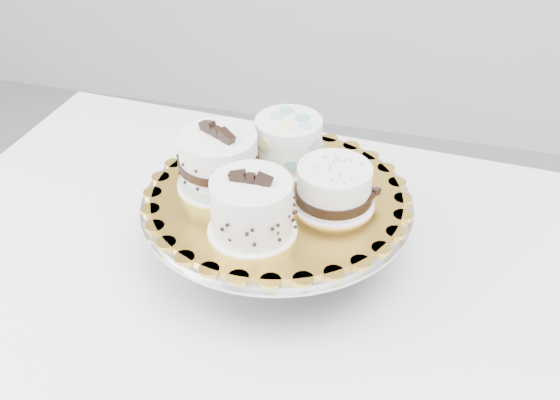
% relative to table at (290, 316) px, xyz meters
% --- Properties ---
extents(table, '(1.20, 0.84, 0.75)m').
position_rel_table_xyz_m(table, '(0.00, 0.00, 0.00)').
color(table, white).
rests_on(table, floor).
extents(cake_stand, '(0.37, 0.37, 0.10)m').
position_rel_table_xyz_m(cake_stand, '(-0.03, 0.03, 0.15)').
color(cake_stand, gray).
rests_on(cake_stand, table).
extents(cake_board, '(0.37, 0.37, 0.00)m').
position_rel_table_xyz_m(cake_board, '(-0.03, 0.03, 0.19)').
color(cake_board, '#C48A29').
rests_on(cake_board, cake_stand).
extents(cake_swirl, '(0.11, 0.11, 0.09)m').
position_rel_table_xyz_m(cake_swirl, '(-0.04, -0.05, 0.22)').
color(cake_swirl, white).
rests_on(cake_swirl, cake_board).
extents(cake_banded, '(0.14, 0.14, 0.10)m').
position_rel_table_xyz_m(cake_banded, '(-0.11, 0.04, 0.22)').
color(cake_banded, white).
rests_on(cake_banded, cake_board).
extents(cake_dots, '(0.12, 0.12, 0.07)m').
position_rel_table_xyz_m(cake_dots, '(-0.03, 0.12, 0.22)').
color(cake_dots, white).
rests_on(cake_dots, cake_board).
extents(cake_ribbon, '(0.13, 0.13, 0.06)m').
position_rel_table_xyz_m(cake_ribbon, '(0.05, 0.03, 0.22)').
color(cake_ribbon, white).
rests_on(cake_ribbon, cake_board).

